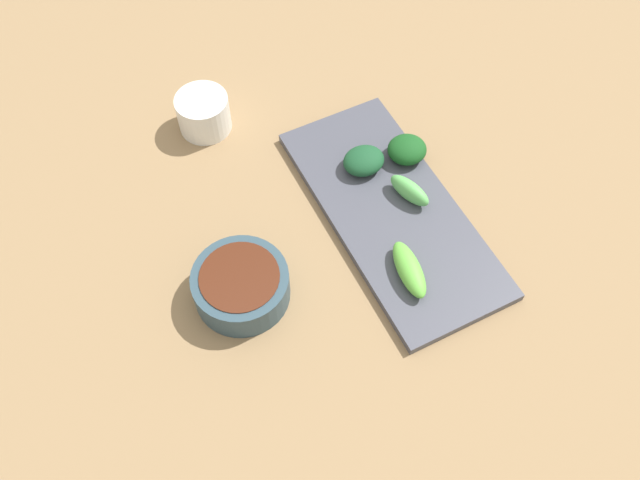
% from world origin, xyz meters
% --- Properties ---
extents(tabletop, '(2.10, 2.10, 0.02)m').
position_xyz_m(tabletop, '(0.00, 0.00, 0.01)').
color(tabletop, '#91724D').
rests_on(tabletop, ground).
extents(sauce_bowl, '(0.11, 0.11, 0.04)m').
position_xyz_m(sauce_bowl, '(-0.11, -0.03, 0.04)').
color(sauce_bowl, '#314956').
rests_on(sauce_bowl, tabletop).
extents(serving_plate, '(0.15, 0.35, 0.01)m').
position_xyz_m(serving_plate, '(0.10, -0.01, 0.03)').
color(serving_plate, '#454753').
rests_on(serving_plate, tabletop).
extents(broccoli_leafy_0, '(0.06, 0.05, 0.03)m').
position_xyz_m(broccoli_leafy_0, '(0.10, 0.07, 0.05)').
color(broccoli_leafy_0, '#194B29').
rests_on(broccoli_leafy_0, serving_plate).
extents(broccoli_leafy_1, '(0.06, 0.06, 0.03)m').
position_xyz_m(broccoli_leafy_1, '(0.16, 0.06, 0.05)').
color(broccoli_leafy_1, '#174E1C').
rests_on(broccoli_leafy_1, serving_plate).
extents(broccoli_stalk_2, '(0.04, 0.06, 0.03)m').
position_xyz_m(broccoli_stalk_2, '(0.13, 0.00, 0.05)').
color(broccoli_stalk_2, '#5BB357').
rests_on(broccoli_stalk_2, serving_plate).
extents(broccoli_stalk_3, '(0.04, 0.08, 0.02)m').
position_xyz_m(broccoli_stalk_3, '(0.07, -0.10, 0.04)').
color(broccoli_stalk_3, '#61B83F').
rests_on(broccoli_stalk_3, serving_plate).
extents(tea_cup, '(0.07, 0.07, 0.05)m').
position_xyz_m(tea_cup, '(-0.06, 0.24, 0.05)').
color(tea_cup, silver).
rests_on(tea_cup, tabletop).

